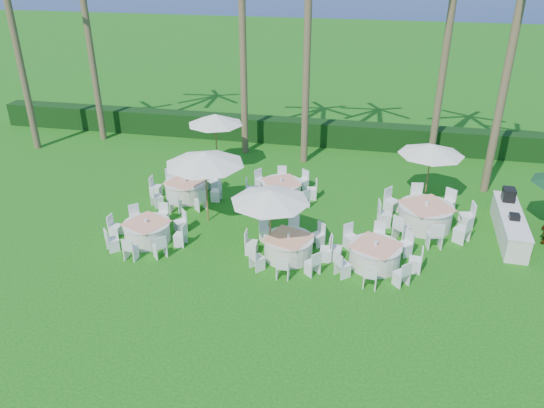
# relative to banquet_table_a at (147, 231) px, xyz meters

# --- Properties ---
(ground) EXTENTS (120.00, 120.00, 0.00)m
(ground) POSITION_rel_banquet_table_a_xyz_m (4.22, -1.14, -0.37)
(ground) COLOR #15550E
(ground) RESTS_ON ground
(hedge) EXTENTS (34.00, 1.00, 1.20)m
(hedge) POSITION_rel_banquet_table_a_xyz_m (4.22, 10.86, 0.23)
(hedge) COLOR black
(hedge) RESTS_ON ground
(banquet_table_a) EXTENTS (2.82, 2.82, 0.87)m
(banquet_table_a) POSITION_rel_banquet_table_a_xyz_m (0.00, 0.00, 0.00)
(banquet_table_a) COLOR silver
(banquet_table_a) RESTS_ON ground
(banquet_table_b) EXTENTS (2.87, 2.87, 0.88)m
(banquet_table_b) POSITION_rel_banquet_table_a_xyz_m (4.95, -0.03, 0.01)
(banquet_table_b) COLOR silver
(banquet_table_b) RESTS_ON ground
(banquet_table_c) EXTENTS (2.92, 2.92, 0.89)m
(banquet_table_c) POSITION_rel_banquet_table_a_xyz_m (7.73, 0.04, 0.01)
(banquet_table_c) COLOR silver
(banquet_table_c) RESTS_ON ground
(banquet_table_d) EXTENTS (2.91, 2.91, 0.89)m
(banquet_table_d) POSITION_rel_banquet_table_a_xyz_m (0.13, 3.48, 0.01)
(banquet_table_d) COLOR silver
(banquet_table_d) RESTS_ON ground
(banquet_table_e) EXTENTS (2.86, 2.86, 0.87)m
(banquet_table_e) POSITION_rel_banquet_table_a_xyz_m (3.89, 4.28, 0.00)
(banquet_table_e) COLOR silver
(banquet_table_e) RESTS_ON ground
(banquet_table_f) EXTENTS (3.42, 3.42, 1.02)m
(banquet_table_f) POSITION_rel_banquet_table_a_xyz_m (9.43, 3.00, 0.08)
(banquet_table_f) COLOR silver
(banquet_table_f) RESTS_ON ground
(umbrella_a) EXTENTS (2.88, 2.88, 2.72)m
(umbrella_a) POSITION_rel_banquet_table_a_xyz_m (1.58, 1.85, 2.11)
(umbrella_a) COLOR brown
(umbrella_a) RESTS_ON ground
(umbrella_b) EXTENTS (2.59, 2.59, 2.30)m
(umbrella_b) POSITION_rel_banquet_table_a_xyz_m (4.31, 0.11, 1.72)
(umbrella_b) COLOR brown
(umbrella_b) RESTS_ON ground
(umbrella_c) EXTENTS (2.44, 2.44, 2.59)m
(umbrella_c) POSITION_rel_banquet_table_a_xyz_m (0.49, 6.62, 1.99)
(umbrella_c) COLOR brown
(umbrella_c) RESTS_ON ground
(umbrella_d) EXTENTS (2.53, 2.53, 2.38)m
(umbrella_d) POSITION_rel_banquet_table_a_xyz_m (9.55, 5.24, 1.79)
(umbrella_d) COLOR brown
(umbrella_d) RESTS_ON ground
(buffet_table) EXTENTS (0.93, 3.80, 1.34)m
(buffet_table) POSITION_rel_banquet_table_a_xyz_m (12.28, 2.91, 0.09)
(buffet_table) COLOR silver
(buffet_table) RESTS_ON ground
(palm_a) EXTENTS (4.26, 4.36, 11.07)m
(palm_a) POSITION_rel_banquet_table_a_xyz_m (-6.58, 9.37, 5.64)
(palm_a) COLOR brown
(palm_a) RESTS_ON ground
(palm_b) EXTENTS (4.32, 4.32, 9.70)m
(palm_b) POSITION_rel_banquet_table_a_xyz_m (1.18, 9.03, 4.94)
(palm_b) COLOR brown
(palm_b) RESTS_ON ground
(palm_c) EXTENTS (4.25, 4.37, 10.92)m
(palm_c) POSITION_rel_banquet_table_a_xyz_m (4.18, 8.40, 5.56)
(palm_c) COLOR brown
(palm_c) RESTS_ON ground
(palm_d) EXTENTS (4.41, 4.06, 8.99)m
(palm_d) POSITION_rel_banquet_table_a_xyz_m (10.03, 9.69, 4.58)
(palm_d) COLOR brown
(palm_d) RESTS_ON ground
(palm_e) EXTENTS (4.28, 4.35, 9.96)m
(palm_e) POSITION_rel_banquet_table_a_xyz_m (12.02, 6.68, 5.08)
(palm_e) COLOR brown
(palm_e) RESTS_ON ground
(palm_f) EXTENTS (4.40, 4.14, 9.08)m
(palm_f) POSITION_rel_banquet_table_a_xyz_m (-9.17, 7.47, 4.63)
(palm_f) COLOR brown
(palm_f) RESTS_ON ground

